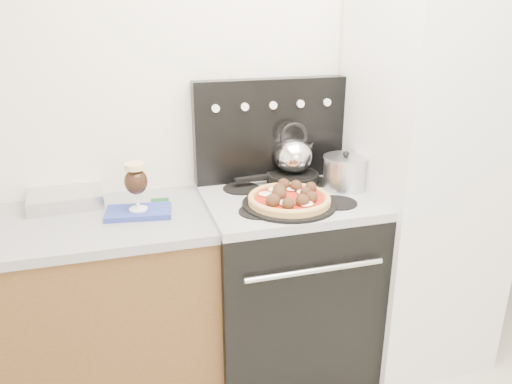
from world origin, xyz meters
name	(u,v)px	position (x,y,z in m)	size (l,w,h in m)	color
room_shell	(370,196)	(0.00, 0.29, 1.25)	(3.52, 3.01, 2.52)	beige
base_cabinet	(48,322)	(-1.02, 1.20, 0.43)	(1.45, 0.60, 0.86)	brown
countertop	(32,230)	(-1.02, 1.20, 0.88)	(1.48, 0.63, 0.04)	#929299
stove_body	(285,286)	(0.08, 1.18, 0.44)	(0.76, 0.65, 0.88)	black
cooktop	(287,200)	(0.08, 1.18, 0.90)	(0.76, 0.65, 0.04)	#ADADB2
backguard	(270,130)	(0.08, 1.45, 1.17)	(0.76, 0.08, 0.50)	black
fridge	(423,178)	(0.78, 1.15, 0.95)	(0.64, 0.68, 1.90)	silver
foil_sheet	(66,198)	(-0.90, 1.39, 0.93)	(0.32, 0.23, 0.06)	white
oven_mitt	(139,212)	(-0.59, 1.19, 0.91)	(0.28, 0.16, 0.02)	#2B3A99
beer_glass	(136,186)	(-0.59, 1.19, 1.03)	(0.10, 0.10, 0.21)	black
pizza_pan	(289,204)	(0.05, 1.06, 0.93)	(0.41, 0.41, 0.01)	black
pizza	(289,197)	(0.05, 1.06, 0.96)	(0.36, 0.36, 0.05)	tan
skillet	(293,177)	(0.17, 1.35, 0.94)	(0.26, 0.26, 0.05)	black
tea_kettle	(293,152)	(0.17, 1.35, 1.07)	(0.19, 0.19, 0.21)	silver
stock_pot	(345,173)	(0.38, 1.20, 0.99)	(0.20, 0.20, 0.15)	silver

